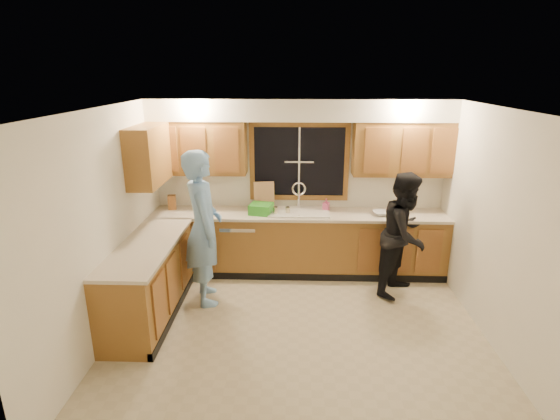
# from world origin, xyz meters

# --- Properties ---
(floor) EXTENTS (4.20, 4.20, 0.00)m
(floor) POSITION_xyz_m (0.00, 0.00, 0.00)
(floor) COLOR #BFB393
(floor) RESTS_ON ground
(ceiling) EXTENTS (4.20, 4.20, 0.00)m
(ceiling) POSITION_xyz_m (0.00, 0.00, 2.50)
(ceiling) COLOR silver
(wall_back) EXTENTS (4.20, 0.00, 4.20)m
(wall_back) POSITION_xyz_m (0.00, 1.90, 1.25)
(wall_back) COLOR white
(wall_back) RESTS_ON ground
(wall_left) EXTENTS (0.00, 3.80, 3.80)m
(wall_left) POSITION_xyz_m (-2.10, 0.00, 1.25)
(wall_left) COLOR white
(wall_left) RESTS_ON ground
(wall_right) EXTENTS (0.00, 3.80, 3.80)m
(wall_right) POSITION_xyz_m (2.10, 0.00, 1.25)
(wall_right) COLOR white
(wall_right) RESTS_ON ground
(base_cabinets_back) EXTENTS (4.20, 0.60, 0.88)m
(base_cabinets_back) POSITION_xyz_m (0.00, 1.60, 0.44)
(base_cabinets_back) COLOR olive
(base_cabinets_back) RESTS_ON ground
(base_cabinets_left) EXTENTS (0.60, 1.90, 0.88)m
(base_cabinets_left) POSITION_xyz_m (-1.80, 0.35, 0.44)
(base_cabinets_left) COLOR olive
(base_cabinets_left) RESTS_ON ground
(countertop_back) EXTENTS (4.20, 0.63, 0.04)m
(countertop_back) POSITION_xyz_m (0.00, 1.58, 0.90)
(countertop_back) COLOR beige
(countertop_back) RESTS_ON base_cabinets_back
(countertop_left) EXTENTS (0.63, 1.90, 0.04)m
(countertop_left) POSITION_xyz_m (-1.79, 0.35, 0.90)
(countertop_left) COLOR beige
(countertop_left) RESTS_ON base_cabinets_left
(upper_cabinets_left) EXTENTS (1.35, 0.33, 0.75)m
(upper_cabinets_left) POSITION_xyz_m (-1.43, 1.73, 1.83)
(upper_cabinets_left) COLOR olive
(upper_cabinets_left) RESTS_ON wall_back
(upper_cabinets_right) EXTENTS (1.35, 0.33, 0.75)m
(upper_cabinets_right) POSITION_xyz_m (1.43, 1.73, 1.83)
(upper_cabinets_right) COLOR olive
(upper_cabinets_right) RESTS_ON wall_back
(upper_cabinets_return) EXTENTS (0.33, 0.90, 0.75)m
(upper_cabinets_return) POSITION_xyz_m (-1.94, 1.12, 1.83)
(upper_cabinets_return) COLOR olive
(upper_cabinets_return) RESTS_ON wall_left
(soffit) EXTENTS (4.20, 0.35, 0.30)m
(soffit) POSITION_xyz_m (0.00, 1.72, 2.35)
(soffit) COLOR white
(soffit) RESTS_ON wall_back
(window_frame) EXTENTS (1.44, 0.03, 1.14)m
(window_frame) POSITION_xyz_m (0.00, 1.89, 1.60)
(window_frame) COLOR black
(window_frame) RESTS_ON wall_back
(sink) EXTENTS (0.86, 0.52, 0.57)m
(sink) POSITION_xyz_m (0.00, 1.60, 0.86)
(sink) COLOR white
(sink) RESTS_ON countertop_back
(dishwasher) EXTENTS (0.60, 0.56, 0.82)m
(dishwasher) POSITION_xyz_m (-0.85, 1.59, 0.41)
(dishwasher) COLOR white
(dishwasher) RESTS_ON floor
(stove) EXTENTS (0.58, 0.75, 0.90)m
(stove) POSITION_xyz_m (-1.80, -0.22, 0.45)
(stove) COLOR white
(stove) RESTS_ON floor
(man) EXTENTS (0.67, 0.83, 1.97)m
(man) POSITION_xyz_m (-1.19, 0.73, 0.99)
(man) COLOR #7AADE7
(man) RESTS_ON floor
(woman) EXTENTS (0.97, 1.01, 1.65)m
(woman) POSITION_xyz_m (1.38, 1.03, 0.82)
(woman) COLOR black
(woman) RESTS_ON floor
(knife_block) EXTENTS (0.13, 0.12, 0.21)m
(knife_block) POSITION_xyz_m (-1.85, 1.70, 1.03)
(knife_block) COLOR #935A28
(knife_block) RESTS_ON countertop_back
(cutting_board) EXTENTS (0.31, 0.15, 0.40)m
(cutting_board) POSITION_xyz_m (-0.51, 1.79, 1.12)
(cutting_board) COLOR tan
(cutting_board) RESTS_ON countertop_back
(dish_crate) EXTENTS (0.36, 0.34, 0.14)m
(dish_crate) POSITION_xyz_m (-0.53, 1.54, 0.99)
(dish_crate) COLOR green
(dish_crate) RESTS_ON countertop_back
(soap_bottle) EXTENTS (0.11, 0.11, 0.19)m
(soap_bottle) POSITION_xyz_m (0.40, 1.70, 1.01)
(soap_bottle) COLOR #DB5386
(soap_bottle) RESTS_ON countertop_back
(bowl) EXTENTS (0.26, 0.26, 0.06)m
(bowl) POSITION_xyz_m (1.16, 1.54, 0.95)
(bowl) COLOR silver
(bowl) RESTS_ON countertop_back
(can_left) EXTENTS (0.07, 0.07, 0.12)m
(can_left) POSITION_xyz_m (-0.33, 1.49, 0.98)
(can_left) COLOR beige
(can_left) RESTS_ON countertop_back
(can_right) EXTENTS (0.07, 0.07, 0.11)m
(can_right) POSITION_xyz_m (-0.15, 1.51, 0.98)
(can_right) COLOR beige
(can_right) RESTS_ON countertop_back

